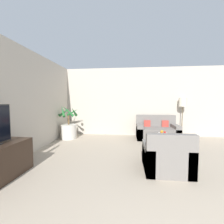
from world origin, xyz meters
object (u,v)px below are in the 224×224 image
(apple_green, at_px, (162,131))
(orange_fruit, at_px, (162,132))
(sofa_loveseat, at_px, (157,131))
(ottoman, at_px, (160,149))
(armchair, at_px, (166,158))
(apple_red, at_px, (165,132))
(floor_lamp, at_px, (183,105))
(fruit_bowl, at_px, (163,134))
(coffee_table, at_px, (167,136))
(potted_palm, at_px, (69,129))

(apple_green, relative_size, orange_fruit, 0.85)
(sofa_loveseat, xyz_separation_m, ottoman, (-0.24, -1.82, -0.11))
(sofa_loveseat, relative_size, armchair, 1.72)
(sofa_loveseat, distance_m, apple_red, 1.10)
(floor_lamp, xyz_separation_m, apple_green, (-0.97, -1.17, -0.78))
(fruit_bowl, xyz_separation_m, ottoman, (-0.23, -0.81, -0.22))
(coffee_table, xyz_separation_m, armchair, (-0.40, -1.62, -0.06))
(orange_fruit, bearing_deg, apple_red, -28.04)
(sofa_loveseat, distance_m, armchair, 2.64)
(potted_palm, distance_m, apple_red, 3.33)
(coffee_table, bearing_deg, ottoman, -112.89)
(sofa_loveseat, distance_m, apple_green, 0.96)
(ottoman, bearing_deg, orange_fruit, 76.08)
(coffee_table, bearing_deg, fruit_bowl, -179.02)
(fruit_bowl, bearing_deg, coffee_table, 0.98)
(apple_red, bearing_deg, apple_green, 105.52)
(potted_palm, distance_m, floor_lamp, 4.31)
(floor_lamp, distance_m, orange_fruit, 1.80)
(sofa_loveseat, bearing_deg, orange_fruit, -92.79)
(armchair, bearing_deg, coffee_table, 76.10)
(sofa_loveseat, bearing_deg, floor_lamp, 13.51)
(apple_green, bearing_deg, sofa_loveseat, 89.26)
(sofa_loveseat, height_order, coffee_table, sofa_loveseat)
(coffee_table, distance_m, armchair, 1.67)
(fruit_bowl, height_order, ottoman, fruit_bowl)
(coffee_table, distance_m, ottoman, 0.90)
(potted_palm, relative_size, sofa_loveseat, 0.85)
(fruit_bowl, height_order, apple_red, apple_red)
(apple_green, height_order, armchair, armchair)
(floor_lamp, bearing_deg, fruit_bowl, -128.17)
(armchair, bearing_deg, orange_fruit, 81.05)
(coffee_table, distance_m, apple_red, 0.18)
(potted_palm, relative_size, floor_lamp, 0.83)
(orange_fruit, bearing_deg, armchair, -98.95)
(orange_fruit, bearing_deg, fruit_bowl, 44.80)
(potted_palm, distance_m, apple_green, 3.26)
(armchair, bearing_deg, apple_red, 78.02)
(coffee_table, relative_size, fruit_bowl, 4.01)
(floor_lamp, relative_size, ottoman, 2.31)
(coffee_table, height_order, ottoman, coffee_table)
(fruit_bowl, distance_m, armchair, 1.65)
(potted_palm, bearing_deg, coffee_table, -11.00)
(apple_red, xyz_separation_m, armchair, (-0.33, -1.54, -0.19))
(fruit_bowl, height_order, orange_fruit, orange_fruit)
(floor_lamp, bearing_deg, armchair, -113.79)
(potted_palm, height_order, apple_red, potted_palm)
(sofa_loveseat, relative_size, coffee_table, 1.36)
(floor_lamp, relative_size, armchair, 1.75)
(apple_red, bearing_deg, coffee_table, 47.60)
(sofa_loveseat, relative_size, fruit_bowl, 5.45)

